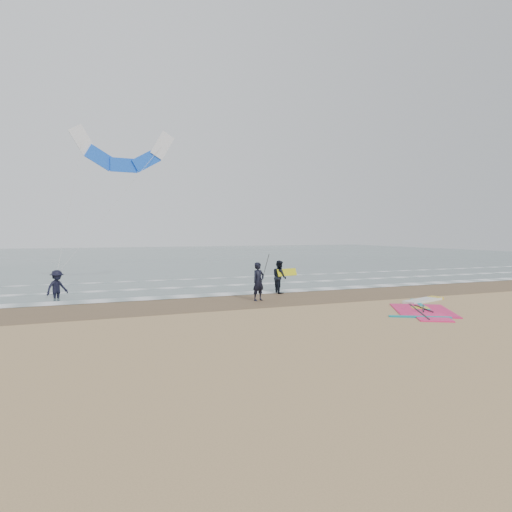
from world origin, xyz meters
name	(u,v)px	position (x,y,z in m)	size (l,w,h in m)	color
ground	(343,319)	(0.00, 0.00, 0.00)	(120.00, 120.00, 0.00)	tan
sea_water	(147,257)	(0.00, 48.00, 0.01)	(120.00, 80.00, 0.02)	#47605E
wet_sand_band	(277,298)	(0.00, 6.00, 0.00)	(120.00, 5.00, 0.01)	brown
foam_waterline	(246,288)	(0.00, 10.44, 0.03)	(120.00, 9.15, 0.02)	white
windsurf_rig	(424,307)	(4.67, 0.85, 0.04)	(5.49, 5.20, 0.13)	white
person_standing	(258,282)	(-1.18, 5.59, 0.93)	(0.68, 0.44, 1.86)	black
person_walking	(279,277)	(0.92, 7.67, 0.89)	(0.87, 0.68, 1.79)	black
person_wading	(57,281)	(-10.20, 10.02, 0.89)	(1.15, 0.66, 1.78)	black
held_pole	(264,272)	(-0.88, 5.59, 1.36)	(0.17, 0.86, 1.82)	black
carried_kiteboard	(287,272)	(1.32, 7.57, 1.13)	(1.30, 0.51, 0.39)	yellow
surf_kite	(123,154)	(-6.45, 14.25, 8.04)	(6.88, 4.39, 8.46)	white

